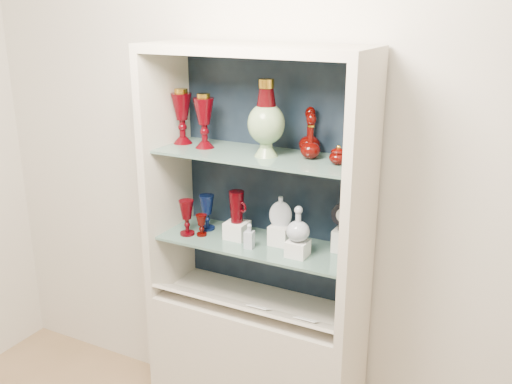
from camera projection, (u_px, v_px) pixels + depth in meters
The scene contains 29 objects.
wall_back at pixel (277, 159), 2.69m from camera, with size 3.50×0.02×2.80m, color silver.
cabinet_base at pixel (256, 369), 2.83m from camera, with size 1.00×0.40×0.75m, color beige.
cabinet_back_panel at pixel (274, 176), 2.69m from camera, with size 0.98×0.02×1.15m, color black.
cabinet_side_left at pixel (167, 173), 2.74m from camera, with size 0.04×0.40×1.15m, color beige.
cabinet_side_right at pixel (360, 203), 2.32m from camera, with size 0.04×0.40×1.15m, color beige.
cabinet_top_cap at pixel (256, 49), 2.35m from camera, with size 1.00×0.40×0.04m, color beige.
shelf_lower at pixel (258, 243), 2.64m from camera, with size 0.92×0.34×0.01m, color slate.
shelf_upper at pixel (258, 155), 2.51m from camera, with size 0.92×0.34×0.01m, color slate.
label_ledge at pixel (245, 307), 2.61m from camera, with size 0.92×0.18×0.01m, color beige.
label_card_0 at pixel (306, 319), 2.47m from camera, with size 0.10×0.07×0.00m, color white.
label_card_1 at pixel (259, 307), 2.57m from camera, with size 0.10×0.07×0.00m, color white.
pedestal_lamp_left at pixel (204, 121), 2.58m from camera, with size 0.10×0.10×0.25m, color #4C0208, non-canonical shape.
pedestal_lamp_right at pixel (182, 116), 2.67m from camera, with size 0.10×0.10×0.26m, color #4C0208, non-canonical shape.
enamel_urn at pixel (266, 118), 2.42m from camera, with size 0.16×0.16×0.33m, color #0D4B2C, non-canonical shape.
ruby_decanter_a at pixel (311, 133), 2.39m from camera, with size 0.09×0.09×0.22m, color #430400, non-canonical shape.
ruby_decanter_b at pixel (310, 129), 2.48m from camera, with size 0.09×0.09×0.22m, color #430400, non-canonical shape.
lidded_bowl at pixel (338, 155), 2.33m from camera, with size 0.07×0.07×0.08m, color #430400, non-canonical shape.
cobalt_goblet at pixel (207, 212), 2.76m from camera, with size 0.07×0.07×0.17m, color #0B1845, non-canonical shape.
ruby_goblet_tall at pixel (187, 218), 2.70m from camera, with size 0.07×0.07×0.17m, color #4C0208, non-canonical shape.
ruby_goblet_small at pixel (202, 225), 2.70m from camera, with size 0.05×0.05×0.10m, color #430400, non-canonical shape.
riser_ruby_pitcher at pixel (237, 230), 2.67m from camera, with size 0.10×0.10×0.08m, color silver.
ruby_pitcher at pixel (237, 207), 2.64m from camera, with size 0.11×0.07×0.15m, color #4C0208, non-canonical shape.
clear_square_bottle at pixel (249, 236), 2.55m from camera, with size 0.04×0.04×0.12m, color #A0A9B8, non-canonical shape.
riser_flat_flask at pixel (280, 235), 2.60m from camera, with size 0.09×0.09×0.09m, color silver.
flat_flask at pixel (281, 211), 2.56m from camera, with size 0.10×0.04×0.14m, color silver, non-canonical shape.
riser_clear_round_decanter at pixel (298, 248), 2.48m from camera, with size 0.09×0.09×0.07m, color silver.
clear_round_decanter at pixel (298, 225), 2.44m from camera, with size 0.10×0.10×0.15m, color #A0A9B8, non-canonical shape.
riser_cameo_medallion at pixel (342, 241), 2.52m from camera, with size 0.08×0.08×0.10m, color silver.
cameo_medallion at pixel (344, 216), 2.49m from camera, with size 0.11×0.04×0.13m, color black, non-canonical shape.
Camera 1 is at (1.11, -0.62, 2.08)m, focal length 40.00 mm.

